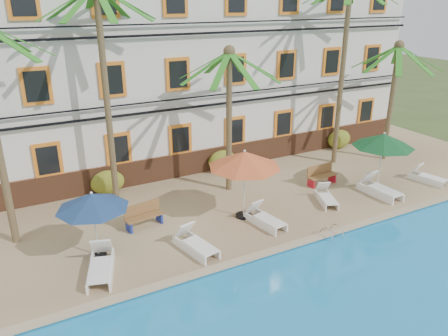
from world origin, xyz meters
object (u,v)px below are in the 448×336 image
bench_left (143,215)px  lounger_c (264,218)px  lounger_e (379,188)px  umbrella_green (384,141)px  lounger_a (101,265)px  bench_right (321,175)px  umbrella_red (245,160)px  lounger_d (326,197)px  palm_c (229,98)px  lounger_f (427,177)px  umbrella_blue (92,202)px  palm_d (345,48)px  lounger_b (195,243)px  palm_b (104,70)px  pool_ladder (332,235)px  palm_e (394,83)px

bench_left → lounger_c: bearing=-27.0°
lounger_e → umbrella_green: bearing=48.9°
lounger_a → bench_right: (10.90, 2.37, 0.16)m
umbrella_red → umbrella_green: size_ratio=1.05×
lounger_c → lounger_d: bearing=6.9°
palm_c → lounger_d: bearing=-46.9°
lounger_d → bench_right: bench_right is taller
umbrella_green → lounger_f: 3.43m
palm_c → lounger_d: size_ratio=3.64×
lounger_e → bench_left: size_ratio=1.34×
umbrella_blue → lounger_a: (-0.16, -1.10, -1.74)m
lounger_c → bench_right: bench_right is taller
lounger_f → bench_right: bench_right is taller
umbrella_green → lounger_c: umbrella_green is taller
lounger_f → bench_right: 5.13m
palm_d → lounger_b: (-10.24, -4.54, -5.65)m
lounger_e → umbrella_blue: bearing=175.6°
palm_b → pool_ladder: (6.31, -6.52, -5.66)m
palm_b → lounger_c: size_ratio=4.65×
palm_d → umbrella_red: (-7.46, -3.14, -3.49)m
lounger_d → lounger_b: bearing=-172.6°
palm_d → umbrella_green: 5.18m
palm_b → lounger_a: bearing=-110.4°
lounger_d → lounger_f: bearing=-5.3°
umbrella_blue → umbrella_red: (5.83, 0.12, 0.40)m
bench_right → palm_e: bearing=11.9°
lounger_f → bench_left: (-13.33, 2.23, 0.20)m
umbrella_green → pool_ladder: size_ratio=3.67×
palm_e → lounger_d: (-6.46, -2.82, -3.87)m
umbrella_red → bench_left: size_ratio=1.84×
umbrella_blue → lounger_d: 9.80m
lounger_d → pool_ladder: lounger_d is taller
umbrella_green → lounger_e: umbrella_green is taller
bench_left → bench_right: (8.71, -0.01, 0.00)m
umbrella_green → bench_left: size_ratio=1.76×
umbrella_blue → pool_ladder: (7.98, -2.71, -2.05)m
palm_d → umbrella_green: size_ratio=3.44×
lounger_b → lounger_c: lounger_b is taller
palm_b → umbrella_green: size_ratio=3.26×
lounger_b → palm_b: bearing=105.2°
bench_left → pool_ladder: bench_left is taller
palm_c → palm_d: 6.91m
palm_d → umbrella_blue: palm_d is taller
palm_b → umbrella_blue: 5.51m
lounger_c → lounger_e: lounger_e is taller
palm_b → palm_d: 11.64m
bench_right → pool_ladder: size_ratio=2.04×
lounger_c → lounger_b: bearing=-172.0°
umbrella_blue → umbrella_red: umbrella_red is taller
umbrella_red → bench_left: (-3.80, 1.16, -1.97)m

